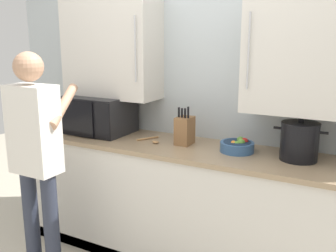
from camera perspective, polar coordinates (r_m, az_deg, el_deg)
back_wall_tiled at (r=2.99m, az=5.60°, el=7.50°), size 3.82×0.44×2.71m
counter_unit at (r=2.99m, az=3.03°, el=-11.77°), size 2.73×0.61×0.94m
microwave_oven at (r=3.29m, az=-10.78°, el=1.78°), size 0.55×0.43×0.31m
wooden_spoon at (r=2.96m, az=-2.43°, el=-2.15°), size 0.20×0.18×0.02m
fruit_bowl at (r=2.73m, az=10.35°, el=-2.94°), size 0.24×0.24×0.10m
knife_block at (r=2.87m, az=2.51°, el=-0.64°), size 0.11×0.15×0.29m
stock_pot at (r=2.63m, az=19.09°, el=-2.18°), size 0.34×0.25×0.28m
person_figure at (r=2.80m, az=-19.24°, el=-3.20°), size 0.44×0.52×1.64m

